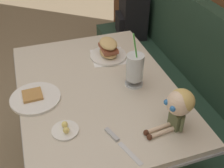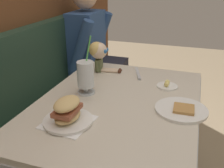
{
  "view_description": "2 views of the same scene",
  "coord_description": "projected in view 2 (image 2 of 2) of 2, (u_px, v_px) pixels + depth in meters",
  "views": [
    {
      "loc": [
        1.14,
        -0.11,
        1.66
      ],
      "look_at": [
        0.07,
        0.24,
        0.8
      ],
      "focal_mm": 45.38,
      "sensor_mm": 36.0,
      "label": 1
    },
    {
      "loc": [
        -1.12,
        -0.17,
        1.35
      ],
      "look_at": [
        -0.01,
        0.21,
        0.83
      ],
      "focal_mm": 41.18,
      "sensor_mm": 36.0,
      "label": 2
    }
  ],
  "objects": [
    {
      "name": "butter_knife",
      "position": [
        138.0,
        75.0,
        1.64
      ],
      "size": [
        0.23,
        0.09,
        0.01
      ],
      "color": "silver",
      "rests_on": "diner_table"
    },
    {
      "name": "toast_plate",
      "position": [
        181.0,
        110.0,
        1.22
      ],
      "size": [
        0.25,
        0.25,
        0.03
      ],
      "color": "white",
      "rests_on": "diner_table"
    },
    {
      "name": "seated_doll",
      "position": [
        99.0,
        52.0,
        1.68
      ],
      "size": [
        0.12,
        0.22,
        0.2
      ],
      "color": "#5B6642",
      "rests_on": "diner_table"
    },
    {
      "name": "butter_saucer",
      "position": [
        167.0,
        86.0,
        1.48
      ],
      "size": [
        0.12,
        0.12,
        0.04
      ],
      "color": "white",
      "rests_on": "diner_table"
    },
    {
      "name": "booth_bench",
      "position": [
        25.0,
        143.0,
        1.67
      ],
      "size": [
        2.6,
        0.48,
        1.0
      ],
      "color": "#233D2D",
      "rests_on": "ground"
    },
    {
      "name": "milkshake_glass",
      "position": [
        86.0,
        76.0,
        1.37
      ],
      "size": [
        0.1,
        0.1,
        0.31
      ],
      "color": "silver",
      "rests_on": "diner_table"
    },
    {
      "name": "diner_patron",
      "position": [
        91.0,
        44.0,
        2.37
      ],
      "size": [
        0.55,
        0.48,
        0.81
      ],
      "color": "#2D4C7F",
      "rests_on": "booth_bench"
    },
    {
      "name": "sandwich_plate",
      "position": [
        68.0,
        113.0,
        1.12
      ],
      "size": [
        0.22,
        0.22,
        0.12
      ],
      "color": "white",
      "rests_on": "diner_table"
    },
    {
      "name": "diner_table",
      "position": [
        117.0,
        133.0,
        1.4
      ],
      "size": [
        1.11,
        0.81,
        0.74
      ],
      "color": "beige",
      "rests_on": "ground"
    }
  ]
}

